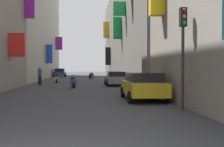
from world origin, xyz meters
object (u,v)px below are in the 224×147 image
object	(u,v)px
parked_car_yellow	(143,85)
parked_car_grey	(116,78)
parked_car_blue	(60,72)
scooter_silver	(56,79)
traffic_light_near_corner	(183,40)
scooter_black	(91,76)
pedestrian_near_left	(40,76)
scooter_blue	(73,82)

from	to	relation	value
parked_car_yellow	parked_car_grey	distance (m)	12.16
parked_car_blue	scooter_silver	distance (m)	20.24
parked_car_grey	traffic_light_near_corner	distance (m)	16.29
parked_car_grey	traffic_light_near_corner	bearing A→B (deg)	-86.18
parked_car_blue	scooter_black	world-z (taller)	parked_car_blue
parked_car_yellow	traffic_light_near_corner	size ratio (longest dim) A/B	1.07
parked_car_yellow	pedestrian_near_left	bearing A→B (deg)	118.79
scooter_black	parked_car_yellow	bearing A→B (deg)	-85.37
scooter_blue	traffic_light_near_corner	bearing A→B (deg)	-70.08
scooter_black	traffic_light_near_corner	world-z (taller)	traffic_light_near_corner
parked_car_blue	parked_car_grey	distance (m)	26.72
parked_car_grey	scooter_black	xyz separation A→B (m)	(-1.98, 15.51, -0.25)
parked_car_yellow	parked_car_blue	xyz separation A→B (m)	(-7.63, 37.84, -0.00)
parked_car_yellow	scooter_silver	size ratio (longest dim) A/B	2.38
parked_car_yellow	scooter_black	world-z (taller)	parked_car_yellow
parked_car_grey	pedestrian_near_left	size ratio (longest dim) A/B	2.47
scooter_black	traffic_light_near_corner	distance (m)	31.86
parked_car_blue	scooter_blue	xyz separation A→B (m)	(3.54, -28.24, -0.30)
parked_car_yellow	traffic_light_near_corner	distance (m)	4.52
parked_car_grey	pedestrian_near_left	distance (m)	7.30
scooter_blue	scooter_silver	world-z (taller)	same
parked_car_blue	parked_car_grey	xyz separation A→B (m)	(7.37, -25.68, -0.06)
traffic_light_near_corner	parked_car_grey	bearing A→B (deg)	93.82
pedestrian_near_left	traffic_light_near_corner	distance (m)	19.41
parked_car_yellow	parked_car_grey	size ratio (longest dim) A/B	1.01
pedestrian_near_left	parked_car_blue	bearing A→B (deg)	90.48
parked_car_yellow	scooter_silver	xyz separation A→B (m)	(-6.26, 17.65, -0.30)
scooter_silver	traffic_light_near_corner	bearing A→B (deg)	-71.86
pedestrian_near_left	traffic_light_near_corner	bearing A→B (deg)	-64.73
parked_car_blue	pedestrian_near_left	xyz separation A→B (m)	(0.20, -24.33, 0.12)
scooter_silver	scooter_black	xyz separation A→B (m)	(4.02, 10.02, 0.00)
parked_car_grey	pedestrian_near_left	xyz separation A→B (m)	(-7.17, 1.35, 0.17)
traffic_light_near_corner	parked_car_blue	bearing A→B (deg)	101.43
scooter_silver	scooter_black	world-z (taller)	same
scooter_black	scooter_silver	bearing A→B (deg)	-111.85
traffic_light_near_corner	scooter_silver	bearing A→B (deg)	108.14
parked_car_blue	pedestrian_near_left	distance (m)	24.33
parked_car_yellow	parked_car_blue	distance (m)	38.60
scooter_blue	traffic_light_near_corner	xyz separation A→B (m)	(4.91, -13.55, 2.34)
parked_car_grey	scooter_blue	xyz separation A→B (m)	(-3.83, -2.57, -0.25)
parked_car_grey	scooter_black	distance (m)	15.64
scooter_blue	pedestrian_near_left	bearing A→B (deg)	130.42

